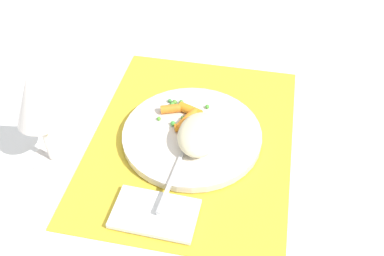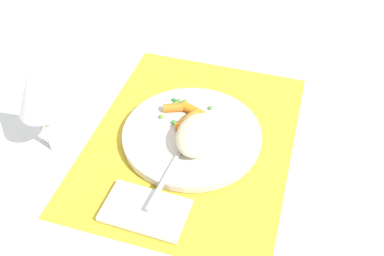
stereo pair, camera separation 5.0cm
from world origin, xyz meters
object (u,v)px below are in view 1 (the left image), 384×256
at_px(carrot_portion, 185,117).
at_px(napkin, 155,214).
at_px(plate, 192,135).
at_px(wine_glass, 35,104).
at_px(rice_mound, 199,134).
at_px(fork, 183,152).

distance_m(carrot_portion, napkin, 0.20).
relative_size(plate, wine_glass, 1.39).
bearing_deg(rice_mound, napkin, 164.83).
height_order(plate, wine_glass, wine_glass).
height_order(rice_mound, carrot_portion, rice_mound).
bearing_deg(plate, wine_glass, 111.98).
bearing_deg(carrot_portion, napkin, 178.69).
distance_m(plate, rice_mound, 0.04).
bearing_deg(carrot_portion, fork, -170.36).
distance_m(plate, wine_glass, 0.27).
bearing_deg(wine_glass, fork, -79.99).
bearing_deg(fork, carrot_portion, 9.64).
xyz_separation_m(plate, fork, (-0.05, 0.00, 0.01)).
bearing_deg(plate, carrot_portion, 32.98).
distance_m(rice_mound, carrot_portion, 0.06).
height_order(plate, carrot_portion, carrot_portion).
xyz_separation_m(rice_mound, wine_glass, (-0.07, 0.24, 0.08)).
bearing_deg(carrot_portion, wine_glass, 119.85).
bearing_deg(napkin, carrot_portion, -1.31).
bearing_deg(rice_mound, carrot_portion, 34.74).
relative_size(fork, wine_glass, 1.20).
distance_m(carrot_portion, wine_glass, 0.26).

